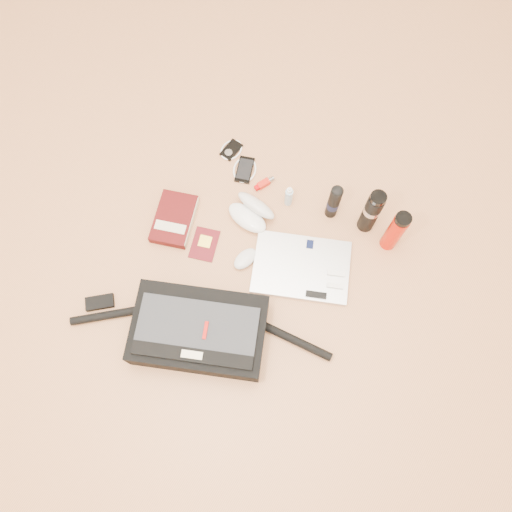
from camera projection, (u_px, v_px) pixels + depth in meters
name	position (u px, v px, depth m)	size (l,w,h in m)	color
ground	(238.00, 281.00, 1.97)	(4.00, 4.00, 0.00)	tan
messenger_bag	(198.00, 331.00, 1.83)	(0.92, 0.47, 0.14)	black
laptop	(302.00, 268.00, 1.97)	(0.45, 0.39, 0.04)	#BBBBBD
book	(174.00, 219.00, 2.04)	(0.22, 0.27, 0.04)	#43090A
passport	(204.00, 244.00, 2.02)	(0.14, 0.16, 0.01)	#540C13
mouse	(245.00, 259.00, 1.98)	(0.09, 0.12, 0.04)	silver
sunglasses_case	(252.00, 212.00, 2.03)	(0.20, 0.17, 0.11)	white
ipod	(231.00, 150.00, 2.17)	(0.09, 0.10, 0.01)	black
phone	(245.00, 170.00, 2.13)	(0.13, 0.14, 0.01)	black
inhaler	(264.00, 183.00, 2.10)	(0.06, 0.09, 0.02)	red
spray_bottle	(289.00, 197.00, 2.03)	(0.04, 0.04, 0.12)	#9EC1DA
aerosol_can	(334.00, 202.00, 1.97)	(0.06, 0.06, 0.21)	black
thermos_black	(371.00, 212.00, 1.93)	(0.08, 0.08, 0.26)	black
thermos_red	(395.00, 231.00, 1.91)	(0.08, 0.08, 0.25)	#BE1102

